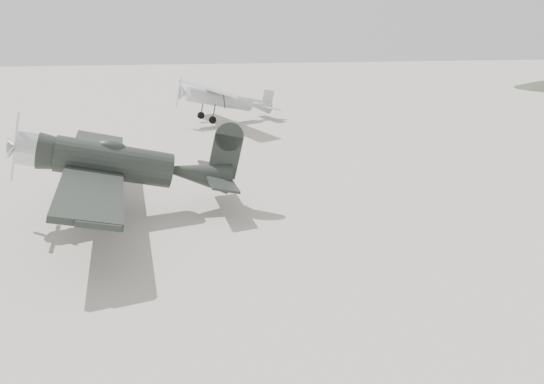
# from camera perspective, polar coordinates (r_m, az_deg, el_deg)

# --- Properties ---
(ground) EXTENTS (160.00, 160.00, 0.00)m
(ground) POSITION_cam_1_polar(r_m,az_deg,el_deg) (20.49, -2.68, -5.71)
(ground) COLOR #A49E92
(ground) RESTS_ON ground
(lowwing_monoplane) EXTENTS (9.54, 13.35, 4.29)m
(lowwing_monoplane) POSITION_cam_1_polar(r_m,az_deg,el_deg) (23.72, -15.47, 2.86)
(lowwing_monoplane) COLOR black
(lowwing_monoplane) RESTS_ON ground
(highwing_monoplane) EXTENTS (8.62, 11.76, 3.39)m
(highwing_monoplane) POSITION_cam_1_polar(r_m,az_deg,el_deg) (43.80, -5.24, 10.19)
(highwing_monoplane) COLOR #999C9E
(highwing_monoplane) RESTS_ON ground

